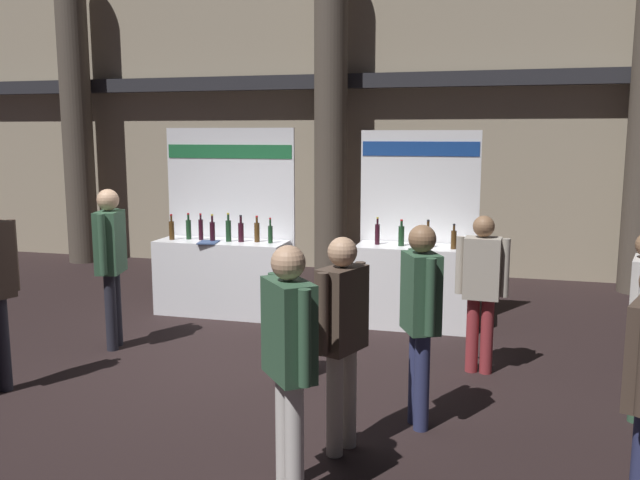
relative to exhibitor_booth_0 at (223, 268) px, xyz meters
The scene contains 10 objects.
ground_plane 2.10m from the exhibitor_booth_0, 67.03° to the right, with size 29.02×29.02×0.00m, color black.
hall_colonnade 4.09m from the exhibitor_booth_0, 76.58° to the left, with size 14.51×1.09×5.90m.
exhibitor_booth_0 is the anchor object (origin of this frame).
exhibitor_booth_1 2.53m from the exhibitor_booth_0, ahead, with size 1.49×0.66×2.42m.
trash_bin 2.61m from the exhibitor_booth_0, 51.96° to the right, with size 0.33×0.33×0.70m.
visitor_2 4.70m from the exhibitor_booth_0, 61.61° to the right, with size 0.45×0.48×1.68m.
visitor_5 4.11m from the exhibitor_booth_0, 44.26° to the right, with size 0.36×0.47×1.67m.
visitor_6 3.68m from the exhibitor_booth_0, 23.13° to the right, with size 0.52×0.27×1.59m.
visitor_8 1.86m from the exhibitor_booth_0, 109.52° to the right, with size 0.33×0.56×1.78m.
visitor_9 4.22m from the exhibitor_booth_0, 54.84° to the right, with size 0.35×0.53×1.64m.
Camera 1 is at (2.71, -6.23, 2.38)m, focal length 37.53 mm.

